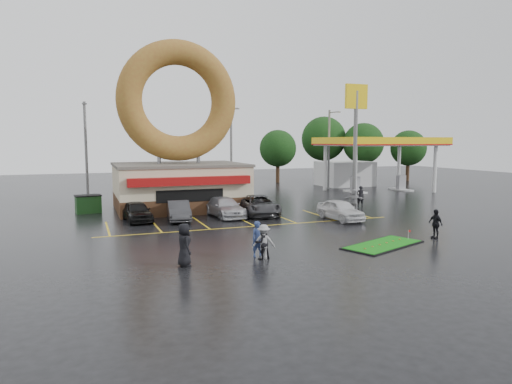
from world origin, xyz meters
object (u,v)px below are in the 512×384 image
object	(u,v)px
gas_station	(364,157)
streetlight_right	(329,147)
streetlight_left	(86,149)
shell_sign	(356,120)
car_grey	(259,205)
person_blue	(258,239)
donut_shop	(179,154)
streetlight_mid	(231,148)
dumpster	(88,204)
car_black	(137,211)
car_white	(340,210)
person_cameraman	(435,224)
car_silver	(225,207)
putting_green	(383,245)
car_dgrey	(179,211)

from	to	relation	value
gas_station	streetlight_right	distance (m)	4.26
streetlight_left	gas_station	bearing A→B (deg)	1.95
shell_sign	streetlight_right	xyz separation A→B (m)	(3.00, 9.92, -2.60)
car_grey	person_blue	size ratio (longest dim) A/B	3.08
donut_shop	car_grey	distance (m)	8.18
streetlight_mid	person_blue	xyz separation A→B (m)	(-6.64, -24.89, -3.93)
streetlight_left	dumpster	world-z (taller)	streetlight_left
car_black	car_white	size ratio (longest dim) A/B	0.96
donut_shop	person_cameraman	size ratio (longest dim) A/B	8.08
car_silver	putting_green	distance (m)	12.97
shell_sign	streetlight_right	bearing A→B (deg)	73.17
car_silver	person_cameraman	distance (m)	14.55
donut_shop	person_cameraman	distance (m)	20.42
putting_green	dumpster	bearing A→B (deg)	129.83
car_black	car_grey	size ratio (longest dim) A/B	0.77
car_dgrey	car_silver	bearing A→B (deg)	13.68
gas_station	streetlight_left	distance (m)	30.04
person_cameraman	streetlight_mid	bearing A→B (deg)	-172.26
donut_shop	putting_green	bearing A→B (deg)	-66.63
person_cameraman	streetlight_right	bearing A→B (deg)	161.10
car_grey	person_cameraman	xyz separation A→B (m)	(6.36, -11.26, 0.10)
gas_station	dumpster	world-z (taller)	gas_station
car_white	putting_green	bearing A→B (deg)	-107.98
streetlight_right	car_black	size ratio (longest dim) A/B	2.22
person_cameraman	car_black	bearing A→B (deg)	-129.60
streetlight_left	car_white	size ratio (longest dim) A/B	2.14
streetlight_mid	person_cameraman	bearing A→B (deg)	-80.21
car_white	gas_station	bearing A→B (deg)	48.76
donut_shop	streetlight_right	world-z (taller)	donut_shop
dumpster	person_blue	bearing A→B (deg)	-74.65
streetlight_left	car_black	size ratio (longest dim) A/B	2.22
car_white	person_blue	bearing A→B (deg)	-143.69
donut_shop	gas_station	xyz separation A→B (m)	(23.00, 7.97, -0.77)
car_silver	person_blue	world-z (taller)	person_blue
car_dgrey	putting_green	xyz separation A→B (m)	(8.61, -11.46, -0.65)
donut_shop	car_grey	xyz separation A→B (m)	(4.88, -5.40, -3.73)
car_silver	person_blue	distance (m)	11.89
car_dgrey	putting_green	size ratio (longest dim) A/B	0.79
car_grey	streetlight_mid	bearing A→B (deg)	88.57
donut_shop	car_silver	bearing A→B (deg)	-66.49
donut_shop	streetlight_mid	size ratio (longest dim) A/B	1.50
streetlight_mid	person_blue	distance (m)	26.06
streetlight_left	car_silver	world-z (taller)	streetlight_left
gas_station	person_cameraman	world-z (taller)	gas_station
putting_green	car_black	bearing A→B (deg)	133.08
streetlight_right	car_silver	distance (m)	22.30
streetlight_left	car_silver	distance (m)	15.82
donut_shop	car_silver	size ratio (longest dim) A/B	2.82
person_cameraman	car_dgrey	bearing A→B (deg)	-133.50
streetlight_left	car_silver	size ratio (longest dim) A/B	1.88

